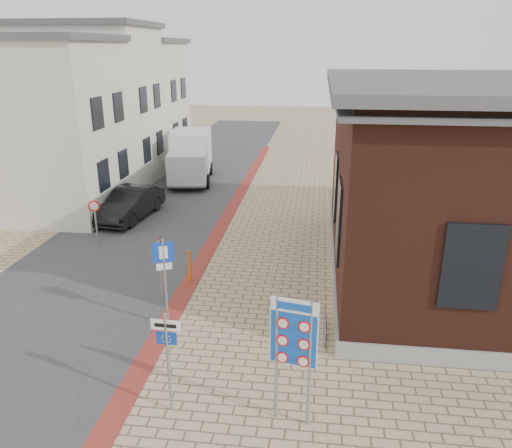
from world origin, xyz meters
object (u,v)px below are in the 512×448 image
at_px(box_truck, 191,157).
at_px(essen_sign, 167,348).
at_px(bollard, 190,266).
at_px(border_sign, 294,336).
at_px(parking_sign, 164,268).
at_px(sedan, 131,203).

relative_size(box_truck, essen_sign, 2.39).
xyz_separation_m(box_truck, bollard, (3.39, -13.57, -0.94)).
height_order(border_sign, bollard, border_sign).
height_order(essen_sign, parking_sign, parking_sign).
xyz_separation_m(sedan, box_truck, (1.09, 7.29, 0.77)).
bearing_deg(box_truck, bollard, -84.90).
relative_size(border_sign, bollard, 2.63).
height_order(box_truck, essen_sign, box_truck).
bearing_deg(parking_sign, essen_sign, -94.69).
xyz_separation_m(sedan, bollard, (4.48, -6.28, -0.17)).
relative_size(sedan, essen_sign, 1.83).
distance_m(sedan, parking_sign, 10.41).
bearing_deg(box_truck, parking_sign, -87.04).
xyz_separation_m(essen_sign, parking_sign, (-1.13, 3.50, 0.25)).
bearing_deg(border_sign, box_truck, 121.47).
relative_size(essen_sign, bollard, 2.16).
relative_size(box_truck, parking_sign, 2.15).
xyz_separation_m(sedan, border_sign, (8.41, -12.78, 1.41)).
bearing_deg(sedan, bollard, -47.27).
relative_size(essen_sign, parking_sign, 0.90).
relative_size(border_sign, essen_sign, 1.21).
bearing_deg(bollard, border_sign, -58.81).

